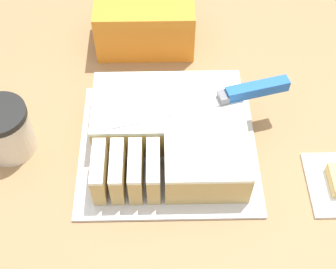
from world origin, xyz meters
TOP-DOWN VIEW (x-y plane):
  - countertop at (0.00, 0.00)m, footprint 1.40×1.10m
  - cake_board at (0.02, -0.02)m, footprint 0.33×0.30m
  - cake at (0.02, -0.02)m, footprint 0.27×0.24m
  - knife at (0.14, 0.03)m, footprint 0.34×0.11m
  - coffee_cup at (-0.27, -0.01)m, footprint 0.10×0.10m
  - storage_box at (-0.03, 0.27)m, footprint 0.21×0.14m

SIDE VIEW (x-z plane):
  - countertop at x=0.00m, z-range 0.00..0.96m
  - cake_board at x=0.02m, z-range 0.96..0.96m
  - cake at x=0.02m, z-range 0.96..1.04m
  - coffee_cup at x=-0.27m, z-range 0.96..1.06m
  - storage_box at x=-0.03m, z-range 0.96..1.07m
  - knife at x=0.14m, z-range 1.03..1.06m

